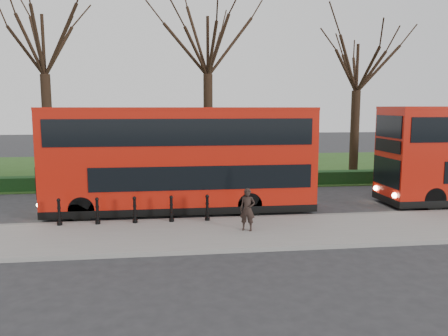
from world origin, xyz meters
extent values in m
plane|color=#28282B|center=(0.00, 0.00, 0.00)|extent=(120.00, 120.00, 0.00)
cube|color=gray|center=(0.00, -3.00, 0.07)|extent=(60.00, 4.00, 0.15)
cube|color=slate|center=(0.00, -1.00, 0.07)|extent=(60.00, 0.25, 0.16)
cube|color=#274517|center=(0.00, 15.00, 0.03)|extent=(60.00, 18.00, 0.06)
cube|color=black|center=(0.00, 6.80, 0.40)|extent=(60.00, 0.90, 0.80)
cube|color=yellow|center=(0.00, -0.70, 0.01)|extent=(60.00, 0.10, 0.01)
cube|color=yellow|center=(0.00, -0.50, 0.01)|extent=(60.00, 0.10, 0.01)
cylinder|color=black|center=(-8.00, 10.00, 3.33)|extent=(0.60, 0.60, 6.66)
cylinder|color=black|center=(2.00, 10.00, 3.37)|extent=(0.60, 0.60, 6.75)
cylinder|color=black|center=(12.00, 10.00, 2.88)|extent=(0.60, 0.60, 5.76)
cylinder|color=black|center=(-4.79, -1.35, 0.65)|extent=(0.15, 0.15, 1.00)
cylinder|color=black|center=(-3.36, -1.35, 0.65)|extent=(0.15, 0.15, 1.00)
cylinder|color=black|center=(-1.93, -1.35, 0.65)|extent=(0.15, 0.15, 1.00)
cylinder|color=black|center=(-0.51, -1.35, 0.65)|extent=(0.15, 0.15, 1.00)
cylinder|color=black|center=(0.92, -1.35, 0.65)|extent=(0.15, 0.15, 1.00)
cube|color=#AA160A|center=(-0.03, 0.82, 2.50)|extent=(11.60, 2.64, 4.27)
cube|color=black|center=(-0.03, 0.82, 0.32)|extent=(11.62, 2.66, 0.32)
cube|color=black|center=(0.82, -0.51, 1.74)|extent=(9.28, 0.04, 1.00)
cube|color=black|center=(-0.03, -0.51, 3.64)|extent=(10.96, 0.04, 1.11)
cube|color=black|center=(-5.85, 0.82, 2.85)|extent=(0.06, 2.32, 0.58)
cylinder|color=black|center=(-4.14, -0.34, 0.53)|extent=(1.05, 0.32, 1.05)
cylinder|color=black|center=(-4.14, 1.98, 0.53)|extent=(1.05, 0.32, 1.05)
cylinder|color=black|center=(2.82, -0.34, 0.53)|extent=(1.05, 0.32, 1.05)
cylinder|color=black|center=(2.82, 1.98, 0.53)|extent=(1.05, 0.32, 1.05)
cube|color=black|center=(9.57, 0.82, 2.87)|extent=(0.06, 2.34, 0.58)
cylinder|color=black|center=(11.30, -0.34, 0.53)|extent=(1.06, 0.32, 1.06)
cylinder|color=black|center=(11.30, 1.99, 0.53)|extent=(1.06, 0.32, 1.06)
imported|color=black|center=(2.26, -2.97, 0.93)|extent=(0.67, 0.56, 1.57)
camera|label=1|loc=(-0.57, -18.34, 4.65)|focal=35.00mm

